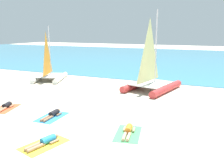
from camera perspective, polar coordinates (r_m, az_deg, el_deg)
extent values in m
plane|color=beige|center=(19.59, 5.04, -0.91)|extent=(120.00, 120.00, 0.00)
cube|color=teal|center=(41.47, 15.27, 5.91)|extent=(120.00, 40.00, 0.05)
cylinder|color=white|center=(23.68, -16.92, 1.50)|extent=(1.81, 3.77, 0.44)
cylinder|color=white|center=(23.09, -12.16, 1.49)|extent=(1.81, 3.77, 0.44)
cube|color=silver|center=(23.15, -14.74, 2.01)|extent=(2.79, 3.04, 0.06)
cylinder|color=silver|center=(23.38, -14.65, 7.76)|extent=(0.09, 0.09, 4.61)
pyramid|color=orange|center=(22.52, -15.31, 7.19)|extent=(0.78, 1.91, 3.87)
cylinder|color=#CC3838|center=(19.66, 6.32, -0.09)|extent=(1.57, 4.70, 0.54)
cylinder|color=#CC3838|center=(18.58, 12.87, -1.09)|extent=(1.57, 4.70, 0.54)
cube|color=silver|center=(18.83, 9.22, 0.19)|extent=(3.07, 3.48, 0.07)
cylinder|color=silver|center=(19.04, 10.47, 8.70)|extent=(0.11, 0.11, 5.59)
pyramid|color=#EAEA99|center=(18.07, 8.87, 8.02)|extent=(0.61, 2.41, 4.70)
cube|color=#EA5933|center=(15.76, -24.15, -5.36)|extent=(1.58, 2.13, 0.01)
cylinder|color=black|center=(15.88, -23.82, -4.62)|extent=(0.46, 0.68, 0.30)
sphere|color=tan|center=(16.21, -23.08, -4.21)|extent=(0.22, 0.22, 0.22)
cylinder|color=tan|center=(15.33, -24.77, -5.61)|extent=(0.35, 0.79, 0.14)
cylinder|color=tan|center=(16.14, -24.18, -4.71)|extent=(0.22, 0.46, 0.10)
cylinder|color=tan|center=(15.92, -22.83, -4.82)|extent=(0.22, 0.46, 0.10)
cube|color=#338CD8|center=(13.45, -14.14, -7.63)|extent=(1.18, 1.94, 0.01)
cylinder|color=black|center=(13.55, -13.69, -6.75)|extent=(0.32, 0.63, 0.30)
sphere|color=#8C6647|center=(13.87, -12.72, -6.25)|extent=(0.22, 0.22, 0.22)
cylinder|color=#8C6647|center=(13.14, -15.62, -7.86)|extent=(0.17, 0.79, 0.14)
cylinder|color=#8C6647|center=(13.04, -14.98, -7.98)|extent=(0.17, 0.79, 0.14)
cylinder|color=#8C6647|center=(13.82, -14.05, -6.78)|extent=(0.12, 0.45, 0.10)
cylinder|color=#8C6647|center=(13.58, -12.52, -7.05)|extent=(0.12, 0.45, 0.10)
cube|color=yellow|center=(10.49, -15.87, -13.72)|extent=(1.54, 2.11, 0.01)
cylinder|color=#268CCC|center=(10.53, -15.03, -12.62)|extent=(0.45, 0.68, 0.30)
sphere|color=tan|center=(10.75, -13.25, -11.98)|extent=(0.22, 0.22, 0.22)
cylinder|color=tan|center=(10.30, -18.28, -13.92)|extent=(0.33, 0.79, 0.14)
cylinder|color=tan|center=(10.17, -17.70, -14.26)|extent=(0.33, 0.79, 0.14)
cylinder|color=tan|center=(10.81, -15.05, -12.46)|extent=(0.21, 0.46, 0.10)
cylinder|color=tan|center=(10.49, -13.56, -13.18)|extent=(0.21, 0.46, 0.10)
cube|color=#4CB266|center=(11.09, 3.84, -11.74)|extent=(1.46, 2.08, 0.01)
cylinder|color=orange|center=(11.20, 4.00, -10.60)|extent=(0.42, 0.67, 0.30)
sphere|color=#D8AD84|center=(11.58, 4.30, -9.82)|extent=(0.22, 0.22, 0.22)
cylinder|color=#D8AD84|center=(10.66, 2.99, -12.32)|extent=(0.29, 0.79, 0.14)
cylinder|color=#D8AD84|center=(10.64, 3.97, -12.39)|extent=(0.29, 0.79, 0.14)
cylinder|color=#D8AD84|center=(11.41, 2.99, -10.64)|extent=(0.19, 0.46, 0.10)
cylinder|color=#D8AD84|center=(11.36, 5.23, -10.79)|extent=(0.19, 0.46, 0.10)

